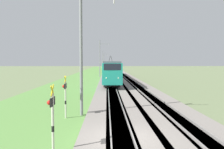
% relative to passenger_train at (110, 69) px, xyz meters
% --- Properties ---
extents(ground_plane, '(400.00, 400.00, 0.00)m').
position_rel_passenger_train_xyz_m(ground_plane, '(-37.91, 0.00, -2.46)').
color(ground_plane, '#6B7A51').
extents(ballast_main, '(240.00, 4.40, 0.30)m').
position_rel_passenger_train_xyz_m(ballast_main, '(12.09, 0.00, -2.31)').
color(ballast_main, gray).
rests_on(ballast_main, ground).
extents(ballast_adjacent, '(240.00, 4.40, 0.30)m').
position_rel_passenger_train_xyz_m(ballast_adjacent, '(12.09, -3.99, -2.31)').
color(ballast_adjacent, gray).
rests_on(ballast_adjacent, ground).
extents(track_main, '(240.00, 1.57, 0.45)m').
position_rel_passenger_train_xyz_m(track_main, '(12.09, 0.00, -2.30)').
color(track_main, '#4C4238').
rests_on(track_main, ground).
extents(track_adjacent, '(240.00, 1.57, 0.45)m').
position_rel_passenger_train_xyz_m(track_adjacent, '(12.09, -3.99, -2.30)').
color(track_adjacent, '#4C4238').
rests_on(track_adjacent, ground).
extents(grass_verge, '(240.00, 10.67, 0.12)m').
position_rel_passenger_train_xyz_m(grass_verge, '(12.09, 6.07, -2.40)').
color(grass_verge, '#5B8E42').
rests_on(grass_verge, ground).
extents(passenger_train, '(39.92, 2.84, 5.22)m').
position_rel_passenger_train_xyz_m(passenger_train, '(0.00, 0.00, 0.00)').
color(passenger_train, teal).
rests_on(passenger_train, ground).
extents(crossing_signal_near, '(0.70, 0.23, 3.11)m').
position_rel_passenger_train_xyz_m(crossing_signal_near, '(-39.39, 3.03, -0.57)').
color(crossing_signal_near, beige).
rests_on(crossing_signal_near, ground).
extents(crossing_signal_aux, '(0.70, 0.23, 3.10)m').
position_rel_passenger_train_xyz_m(crossing_signal_aux, '(-33.35, 3.63, -0.58)').
color(crossing_signal_aux, beige).
rests_on(crossing_signal_aux, ground).
extents(catenary_mast_near, '(0.22, 2.56, 9.50)m').
position_rel_passenger_train_xyz_m(catenary_mast_near, '(-32.56, 2.54, 2.44)').
color(catenary_mast_near, slate).
rests_on(catenary_mast_near, ground).
extents(catenary_mast_mid, '(0.22, 2.56, 9.71)m').
position_rel_passenger_train_xyz_m(catenary_mast_mid, '(9.15, 2.54, 2.54)').
color(catenary_mast_mid, slate).
rests_on(catenary_mast_mid, ground).
extents(catenary_mast_far, '(0.22, 2.56, 8.94)m').
position_rel_passenger_train_xyz_m(catenary_mast_far, '(50.87, 2.54, 2.16)').
color(catenary_mast_far, slate).
rests_on(catenary_mast_far, ground).
extents(catenary_mast_distant, '(0.22, 2.56, 9.37)m').
position_rel_passenger_train_xyz_m(catenary_mast_distant, '(92.59, 2.54, 2.37)').
color(catenary_mast_distant, slate).
rests_on(catenary_mast_distant, ground).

